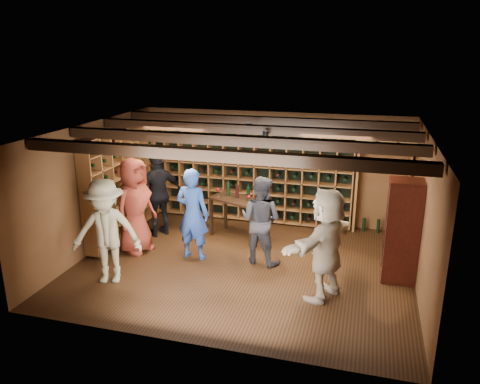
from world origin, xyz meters
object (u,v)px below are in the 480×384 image
(display_cabinet, at_px, (402,233))
(man_blue_shirt, at_px, (193,214))
(guest_woman_black, at_px, (159,194))
(guest_red_floral, at_px, (135,206))
(man_grey_suit, at_px, (261,220))
(guest_beige, at_px, (326,244))
(guest_khaki, at_px, (106,232))
(tasting_table, at_px, (237,203))

(display_cabinet, distance_m, man_blue_shirt, 3.71)
(man_blue_shirt, height_order, guest_woman_black, guest_woman_black)
(man_blue_shirt, xyz_separation_m, guest_red_floral, (-1.17, -0.03, 0.06))
(man_grey_suit, bearing_deg, guest_beige, 156.76)
(man_grey_suit, xyz_separation_m, guest_beige, (1.27, -0.98, 0.08))
(man_grey_suit, relative_size, guest_beige, 0.91)
(guest_red_floral, height_order, guest_khaki, guest_red_floral)
(man_blue_shirt, relative_size, guest_khaki, 0.97)
(guest_red_floral, distance_m, guest_woman_black, 0.91)
(man_blue_shirt, bearing_deg, guest_woman_black, -34.11)
(guest_beige, bearing_deg, guest_red_floral, -74.62)
(man_grey_suit, height_order, guest_woman_black, guest_woman_black)
(guest_red_floral, bearing_deg, man_blue_shirt, -74.03)
(man_blue_shirt, xyz_separation_m, guest_khaki, (-1.04, -1.27, 0.03))
(man_blue_shirt, distance_m, guest_khaki, 1.65)
(display_cabinet, height_order, guest_woman_black, guest_woman_black)
(guest_khaki, bearing_deg, tasting_table, 41.70)
(display_cabinet, relative_size, tasting_table, 1.38)
(guest_red_floral, relative_size, guest_woman_black, 1.04)
(guest_woman_black, bearing_deg, guest_red_floral, 34.87)
(guest_woman_black, distance_m, guest_khaki, 2.15)
(guest_khaki, distance_m, tasting_table, 2.90)
(guest_beige, relative_size, tasting_table, 1.43)
(man_blue_shirt, bearing_deg, guest_beige, 166.48)
(guest_beige, bearing_deg, tasting_table, -107.22)
(man_grey_suit, height_order, guest_beige, guest_beige)
(display_cabinet, relative_size, guest_woman_black, 0.97)
(guest_woman_black, bearing_deg, guest_beige, 104.10)
(tasting_table, bearing_deg, guest_khaki, -100.98)
(man_blue_shirt, bearing_deg, display_cabinet, -173.75)
(guest_woman_black, relative_size, tasting_table, 1.42)
(guest_woman_black, relative_size, guest_khaki, 0.99)
(man_blue_shirt, distance_m, tasting_table, 1.28)
(man_grey_suit, height_order, guest_khaki, guest_khaki)
(man_grey_suit, distance_m, guest_beige, 1.61)
(guest_woman_black, bearing_deg, tasting_table, 139.01)
(man_grey_suit, xyz_separation_m, guest_red_floral, (-2.43, -0.18, 0.11))
(tasting_table, bearing_deg, guest_red_floral, -123.18)
(man_grey_suit, xyz_separation_m, guest_woman_black, (-2.36, 0.72, 0.07))
(guest_beige, bearing_deg, guest_khaki, -55.30)
(guest_red_floral, relative_size, guest_beige, 1.03)
(man_blue_shirt, relative_size, guest_woman_black, 0.98)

